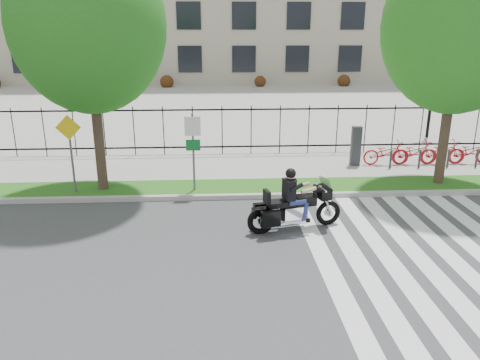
{
  "coord_description": "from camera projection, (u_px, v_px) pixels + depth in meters",
  "views": [
    {
      "loc": [
        -0.29,
        -9.77,
        5.1
      ],
      "look_at": [
        0.4,
        3.0,
        0.98
      ],
      "focal_mm": 35.0,
      "sensor_mm": 36.0,
      "label": 1
    }
  ],
  "objects": [
    {
      "name": "ground",
      "position": [
        230.0,
        260.0,
        10.86
      ],
      "size": [
        120.0,
        120.0,
        0.0
      ],
      "primitive_type": "plane",
      "color": "#3E3E41",
      "rests_on": "ground"
    },
    {
      "name": "motorcycle_rider",
      "position": [
        295.0,
        205.0,
        12.34
      ],
      "size": [
        2.62,
        1.12,
        2.06
      ],
      "color": "black",
      "rests_on": "ground"
    },
    {
      "name": "curb",
      "position": [
        225.0,
        197.0,
        14.74
      ],
      "size": [
        60.0,
        0.2,
        0.15
      ],
      "primitive_type": "cube",
      "color": "#A09D96",
      "rests_on": "ground"
    },
    {
      "name": "street_tree_1",
      "position": [
        88.0,
        24.0,
        13.75
      ],
      "size": [
        4.62,
        4.62,
        7.78
      ],
      "color": "#3A2920",
      "rests_on": "grass_verge"
    },
    {
      "name": "plaza",
      "position": [
        219.0,
        101.0,
        34.61
      ],
      "size": [
        80.0,
        34.0,
        0.1
      ],
      "primitive_type": "cube",
      "color": "gray",
      "rests_on": "ground"
    },
    {
      "name": "iron_fence",
      "position": [
        222.0,
        130.0,
        19.26
      ],
      "size": [
        30.0,
        0.06,
        2.0
      ],
      "primitive_type": null,
      "color": "black",
      "rests_on": "sidewalk"
    },
    {
      "name": "grass_verge",
      "position": [
        225.0,
        188.0,
        15.55
      ],
      "size": [
        60.0,
        1.5,
        0.15
      ],
      "primitive_type": "cube",
      "color": "#275715",
      "rests_on": "ground"
    },
    {
      "name": "lamp_post_right",
      "position": [
        435.0,
        72.0,
        21.8
      ],
      "size": [
        1.06,
        0.7,
        4.25
      ],
      "color": "black",
      "rests_on": "ground"
    },
    {
      "name": "street_tree_2",
      "position": [
        459.0,
        26.0,
        14.35
      ],
      "size": [
        4.69,
        4.69,
        7.75
      ],
      "color": "#3A2920",
      "rests_on": "grass_verge"
    },
    {
      "name": "crosswalk_stripes",
      "position": [
        432.0,
        254.0,
        11.11
      ],
      "size": [
        5.7,
        8.0,
        0.01
      ],
      "primitive_type": null,
      "color": "silver",
      "rests_on": "ground"
    },
    {
      "name": "sidewalk",
      "position": [
        223.0,
        167.0,
        17.92
      ],
      "size": [
        60.0,
        3.5,
        0.15
      ],
      "primitive_type": "cube",
      "color": "gray",
      "rests_on": "ground"
    },
    {
      "name": "sign_pole_warning",
      "position": [
        70.0,
        144.0,
        14.44
      ],
      "size": [
        0.78,
        0.09,
        2.49
      ],
      "color": "#59595B",
      "rests_on": "grass_verge"
    },
    {
      "name": "sign_pole_regulatory",
      "position": [
        193.0,
        142.0,
        14.63
      ],
      "size": [
        0.5,
        0.09,
        2.5
      ],
      "color": "#59595B",
      "rests_on": "grass_verge"
    }
  ]
}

